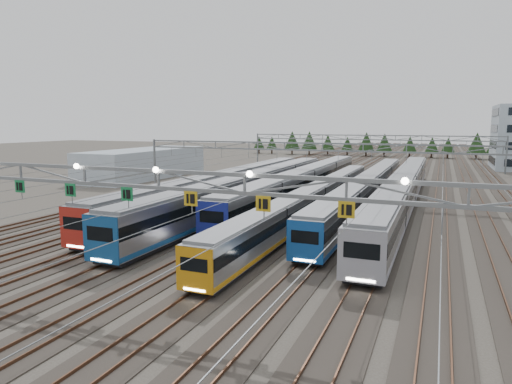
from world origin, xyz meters
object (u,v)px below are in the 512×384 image
at_px(train_c, 304,183).
at_px(train_e, 368,188).
at_px(train_a, 224,186).
at_px(train_b, 251,189).
at_px(train_d, 315,200).
at_px(west_shed, 145,163).
at_px(train_f, 403,190).
at_px(gantry_near, 157,183).
at_px(gantry_far, 370,142).
at_px(gantry_mid, 322,153).

distance_m(train_c, train_e, 9.04).
distance_m(train_a, train_c, 11.51).
bearing_deg(train_e, train_b, -150.40).
height_order(train_d, west_shed, west_shed).
xyz_separation_m(train_b, train_f, (18.00, 6.83, -0.04)).
bearing_deg(west_shed, gantry_near, -53.43).
bearing_deg(train_c, train_a, -141.46).
height_order(train_d, gantry_far, gantry_far).
xyz_separation_m(train_b, gantry_far, (6.75, 54.74, 4.08)).
distance_m(train_c, gantry_far, 46.48).
bearing_deg(gantry_mid, train_f, -14.46).
height_order(train_c, gantry_near, gantry_near).
bearing_deg(gantry_far, train_f, -76.78).
height_order(train_d, train_e, train_e).
xyz_separation_m(train_c, train_d, (4.50, -11.05, -0.38)).
bearing_deg(train_e, gantry_mid, 162.96).
height_order(train_c, train_f, train_c).
height_order(train_a, train_e, train_a).
height_order(train_a, train_d, train_a).
distance_m(train_a, train_f, 23.17).
bearing_deg(train_b, train_c, 62.08).
bearing_deg(train_a, train_f, 13.76).
distance_m(train_a, west_shed, 34.46).
height_order(gantry_near, gantry_mid, gantry_near).
distance_m(train_e, gantry_far, 47.75).
distance_m(train_f, west_shed, 52.33).
distance_m(train_b, train_e, 15.53).
xyz_separation_m(train_b, train_e, (13.50, 7.67, -0.23)).
relative_size(train_c, train_d, 1.01).
bearing_deg(gantry_mid, train_d, -79.63).
bearing_deg(gantry_near, west_shed, 126.57).
xyz_separation_m(train_a, west_shed, (-27.61, 20.61, 0.51)).
height_order(train_f, gantry_mid, gantry_mid).
bearing_deg(train_c, train_d, -67.84).
distance_m(train_c, train_f, 13.60).
relative_size(train_b, train_f, 0.88).
distance_m(train_f, gantry_near, 39.19).
distance_m(train_d, west_shed, 47.86).
bearing_deg(train_b, west_shed, 145.66).
distance_m(train_d, train_e, 11.17).
xyz_separation_m(train_c, train_e, (9.00, -0.82, -0.20)).
relative_size(train_d, gantry_near, 0.98).
relative_size(train_d, west_shed, 1.85).
bearing_deg(west_shed, train_e, -17.37).
bearing_deg(train_e, gantry_near, -100.13).
bearing_deg(west_shed, gantry_far, 40.17).
bearing_deg(west_shed, train_d, -30.79).
height_order(train_e, train_f, train_f).
bearing_deg(train_a, train_e, 19.42).
height_order(gantry_mid, west_shed, gantry_mid).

